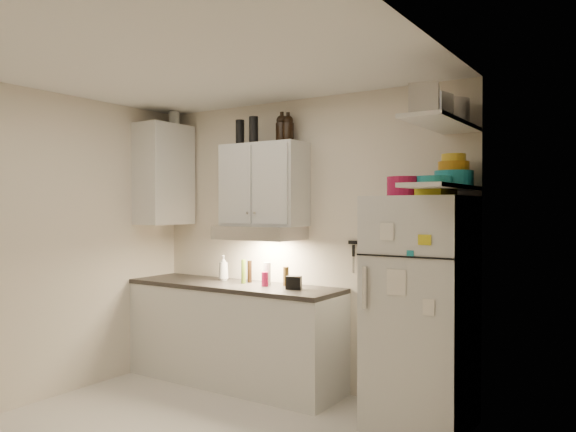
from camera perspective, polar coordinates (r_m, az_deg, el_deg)
The scene contains 35 objects.
ceiling at distance 4.03m, azimuth -10.43°, elevation 15.14°, with size 3.20×3.00×0.02m, color white.
back_wall at distance 5.11m, azimuth 1.42°, elevation -2.70°, with size 3.20×0.02×2.60m, color beige.
left_wall at distance 5.16m, azimuth -23.44°, elevation -2.74°, with size 0.02×3.00×2.60m, color beige.
right_wall at distance 3.04m, azimuth 12.25°, elevation -5.11°, with size 0.02×3.00×2.60m, color beige.
base_cabinet at distance 5.30m, azimuth -5.58°, elevation -11.99°, with size 2.10×0.60×0.88m, color silver.
countertop at distance 5.21m, azimuth -5.58°, elevation -7.05°, with size 2.10×0.62×0.04m, color #2C2826.
upper_cabinet at distance 5.13m, azimuth -2.47°, elevation 3.18°, with size 0.80×0.33×0.75m, color silver.
side_cabinet at distance 5.77m, azimuth -12.47°, elevation 4.13°, with size 0.33×0.55×1.00m, color silver.
range_hood at distance 5.07m, azimuth -2.90°, elevation -1.71°, with size 0.76×0.46×0.12m, color silver.
fridge at distance 4.30m, azimuth 13.33°, elevation -9.43°, with size 0.70×0.68×1.70m, color silver.
shelf_hi at distance 4.08m, azimuth 15.41°, elevation 9.05°, with size 0.30×0.95×0.03m, color silver.
shelf_lo at distance 4.04m, azimuth 15.39°, elevation 2.87°, with size 0.30×0.95×0.03m, color silver.
knife_strip at distance 4.75m, azimuth 8.45°, elevation -2.73°, with size 0.42×0.02×0.03m, color black.
dutch_oven at distance 4.14m, azimuth 11.66°, elevation 2.97°, with size 0.24×0.24×0.14m, color #9E123D.
book_stack at distance 4.07m, azimuth 14.81°, elevation 2.60°, with size 0.20×0.25×0.08m, color yellow.
spice_jar at distance 4.11m, azimuth 13.58°, elevation 2.63°, with size 0.05×0.05×0.09m, color silver.
stock_pot at distance 4.35m, azimuth 16.22°, elevation 10.01°, with size 0.27×0.27×0.19m, color silver.
tin_a at distance 4.01m, azimuth 14.83°, elevation 10.68°, with size 0.17×0.15×0.17m, color #AAAAAD.
tin_b at distance 3.74m, azimuth 13.67°, elevation 11.47°, with size 0.18×0.18×0.18m, color #AAAAAD.
bowl_teal at distance 4.31m, azimuth 16.49°, elevation 3.68°, with size 0.28×0.28×0.11m, color teal.
bowl_orange at distance 4.32m, azimuth 16.47°, elevation 4.87°, with size 0.22×0.22×0.07m, color #B97411.
bowl_yellow at distance 4.33m, azimuth 16.47°, elevation 5.69°, with size 0.18×0.18×0.06m, color gold.
plates at distance 4.12m, azimuth 14.57°, elevation 3.49°, with size 0.26×0.26×0.06m, color teal.
growler_a at distance 5.15m, azimuth -0.63°, elevation 8.84°, with size 0.11×0.11×0.27m, color black, non-canonical shape.
growler_b at distance 5.09m, azimuth -0.00°, elevation 8.86°, with size 0.11×0.11×0.25m, color black, non-canonical shape.
thermos_a at distance 5.15m, azimuth -3.51°, elevation 8.71°, with size 0.08×0.08×0.24m, color black.
thermos_b at distance 5.31m, azimuth -4.90°, elevation 8.43°, with size 0.08×0.08×0.24m, color black.
side_jar at distance 5.91m, azimuth -11.48°, elevation 9.64°, with size 0.11×0.11×0.15m, color silver.
soap_bottle at distance 5.43m, azimuth -6.58°, elevation -5.09°, with size 0.10×0.10×0.27m, color silver.
pepper_mill at distance 5.02m, azimuth -0.22°, elevation -6.14°, with size 0.05×0.05×0.17m, color brown.
oil_bottle at distance 5.19m, azimuth -4.54°, elevation -5.64°, with size 0.04×0.04×0.22m, color #4D681A.
vinegar_bottle at distance 5.26m, azimuth -3.92°, elevation -5.64°, with size 0.04×0.04×0.20m, color black.
clear_bottle at distance 5.08m, azimuth -2.14°, elevation -5.87°, with size 0.07×0.07×0.20m, color silver.
red_jar at distance 5.00m, azimuth -2.35°, elevation -6.43°, with size 0.06×0.06×0.13m, color #9E123D.
caddy at distance 4.82m, azimuth 0.59°, elevation -6.79°, with size 0.13×0.09×0.11m, color black.
Camera 1 is at (2.70, -2.82, 1.61)m, focal length 35.00 mm.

